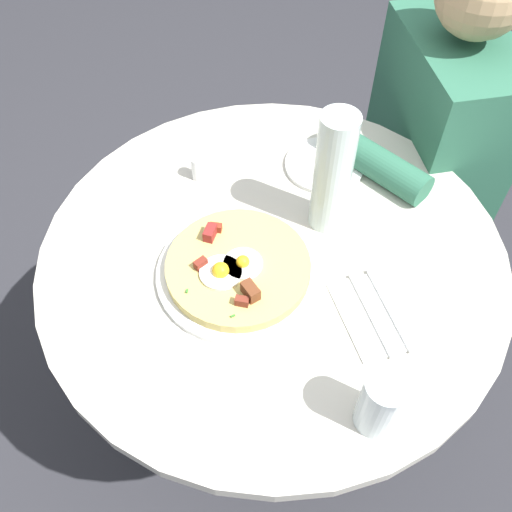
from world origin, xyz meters
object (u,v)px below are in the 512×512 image
(dining_table, at_px, (271,300))
(person_seated, at_px, (420,183))
(bread_plate, at_px, (324,165))
(breakfast_pizza, at_px, (237,267))
(fork, at_px, (390,309))
(pizza_plate, at_px, (238,272))
(salt_shaker, at_px, (198,168))
(water_glass, at_px, (381,403))
(water_bottle, at_px, (333,174))
(knife, at_px, (371,314))

(dining_table, xyz_separation_m, person_seated, (0.33, -0.48, -0.06))
(bread_plate, bearing_deg, breakfast_pizza, 137.12)
(fork, bearing_deg, breakfast_pizza, 56.61)
(pizza_plate, distance_m, fork, 0.28)
(person_seated, distance_m, salt_shaker, 0.66)
(person_seated, bearing_deg, water_glass, 150.33)
(water_glass, height_order, water_bottle, water_bottle)
(person_seated, xyz_separation_m, bread_plate, (-0.12, 0.33, 0.24))
(bread_plate, xyz_separation_m, water_glass, (-0.57, 0.07, 0.06))
(water_glass, bearing_deg, bread_plate, -6.88)
(knife, xyz_separation_m, water_bottle, (0.23, 0.02, 0.12))
(dining_table, distance_m, water_glass, 0.44)
(pizza_plate, xyz_separation_m, water_bottle, (0.10, -0.20, 0.13))
(water_glass, bearing_deg, fork, -25.32)
(water_bottle, height_order, salt_shaker, water_bottle)
(breakfast_pizza, relative_size, water_bottle, 1.03)
(breakfast_pizza, height_order, bread_plate, breakfast_pizza)
(fork, bearing_deg, dining_table, 39.29)
(bread_plate, distance_m, knife, 0.39)
(knife, bearing_deg, person_seated, -40.52)
(pizza_plate, xyz_separation_m, knife, (-0.13, -0.22, 0.00))
(fork, bearing_deg, person_seated, -37.86)
(breakfast_pizza, distance_m, fork, 0.29)
(person_seated, relative_size, pizza_plate, 3.68)
(breakfast_pizza, xyz_separation_m, water_bottle, (0.10, -0.20, 0.11))
(bread_plate, bearing_deg, knife, 177.69)
(pizza_plate, bearing_deg, breakfast_pizza, 121.48)
(knife, relative_size, salt_shaker, 3.22)
(pizza_plate, distance_m, knife, 0.26)
(breakfast_pizza, xyz_separation_m, knife, (-0.13, -0.22, -0.02))
(salt_shaker, bearing_deg, bread_plate, -93.80)
(water_glass, distance_m, water_bottle, 0.42)
(water_glass, bearing_deg, salt_shaker, 19.36)
(fork, xyz_separation_m, water_glass, (-0.19, 0.09, 0.06))
(breakfast_pizza, xyz_separation_m, bread_plate, (0.25, -0.24, -0.02))
(pizza_plate, distance_m, water_glass, 0.36)
(dining_table, height_order, pizza_plate, pizza_plate)
(dining_table, height_order, knife, knife)
(breakfast_pizza, height_order, water_bottle, water_bottle)
(pizza_plate, distance_m, breakfast_pizza, 0.02)
(fork, height_order, water_bottle, water_bottle)
(dining_table, height_order, bread_plate, bread_plate)
(pizza_plate, height_order, water_glass, water_glass)
(salt_shaker, bearing_deg, dining_table, -152.76)
(person_seated, xyz_separation_m, water_glass, (-0.69, 0.39, 0.30))
(dining_table, relative_size, water_bottle, 3.47)
(dining_table, distance_m, pizza_plate, 0.20)
(dining_table, bearing_deg, person_seated, -55.58)
(breakfast_pizza, height_order, salt_shaker, breakfast_pizza)
(fork, relative_size, salt_shaker, 3.22)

